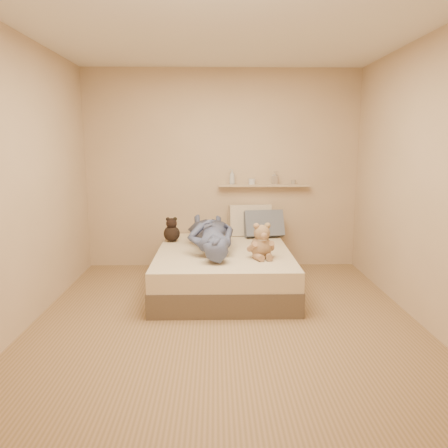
{
  "coord_description": "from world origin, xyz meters",
  "views": [
    {
      "loc": [
        -0.09,
        -3.91,
        1.63
      ],
      "look_at": [
        0.0,
        0.65,
        0.8
      ],
      "focal_mm": 35.0,
      "sensor_mm": 36.0,
      "label": 1
    }
  ],
  "objects_px": {
    "teddy_bear": "(262,244)",
    "dark_plush": "(172,231)",
    "game_console": "(218,248)",
    "pillow_cream": "(250,220)",
    "wall_shelf": "(264,185)",
    "person": "(211,234)",
    "pillow_grey": "(264,224)",
    "bed": "(224,269)"
  },
  "relations": [
    {
      "from": "bed",
      "to": "dark_plush",
      "type": "xyz_separation_m",
      "value": [
        -0.63,
        0.44,
        0.36
      ]
    },
    {
      "from": "pillow_cream",
      "to": "pillow_grey",
      "type": "xyz_separation_m",
      "value": [
        0.17,
        -0.14,
        -0.03
      ]
    },
    {
      "from": "bed",
      "to": "pillow_cream",
      "type": "xyz_separation_m",
      "value": [
        0.37,
        0.83,
        0.43
      ]
    },
    {
      "from": "game_console",
      "to": "pillow_grey",
      "type": "bearing_deg",
      "value": 64.58
    },
    {
      "from": "person",
      "to": "game_console",
      "type": "bearing_deg",
      "value": 93.32
    },
    {
      "from": "game_console",
      "to": "pillow_cream",
      "type": "height_order",
      "value": "pillow_cream"
    },
    {
      "from": "teddy_bear",
      "to": "wall_shelf",
      "type": "xyz_separation_m",
      "value": [
        0.16,
        1.28,
        0.49
      ]
    },
    {
      "from": "game_console",
      "to": "pillow_grey",
      "type": "height_order",
      "value": "pillow_grey"
    },
    {
      "from": "pillow_cream",
      "to": "person",
      "type": "xyz_separation_m",
      "value": [
        -0.51,
        -0.78,
        -0.02
      ]
    },
    {
      "from": "bed",
      "to": "dark_plush",
      "type": "distance_m",
      "value": 0.85
    },
    {
      "from": "teddy_bear",
      "to": "game_console",
      "type": "bearing_deg",
      "value": -157.3
    },
    {
      "from": "pillow_grey",
      "to": "wall_shelf",
      "type": "height_order",
      "value": "wall_shelf"
    },
    {
      "from": "pillow_cream",
      "to": "dark_plush",
      "type": "bearing_deg",
      "value": -158.69
    },
    {
      "from": "teddy_bear",
      "to": "dark_plush",
      "type": "relative_size",
      "value": 1.24
    },
    {
      "from": "game_console",
      "to": "dark_plush",
      "type": "distance_m",
      "value": 1.16
    },
    {
      "from": "teddy_bear",
      "to": "wall_shelf",
      "type": "bearing_deg",
      "value": 83.05
    },
    {
      "from": "pillow_cream",
      "to": "teddy_bear",
      "type": "bearing_deg",
      "value": -88.65
    },
    {
      "from": "game_console",
      "to": "teddy_bear",
      "type": "bearing_deg",
      "value": 22.7
    },
    {
      "from": "dark_plush",
      "to": "person",
      "type": "distance_m",
      "value": 0.62
    },
    {
      "from": "dark_plush",
      "to": "pillow_grey",
      "type": "relative_size",
      "value": 0.62
    },
    {
      "from": "person",
      "to": "pillow_grey",
      "type": "bearing_deg",
      "value": -141.33
    },
    {
      "from": "bed",
      "to": "wall_shelf",
      "type": "relative_size",
      "value": 1.58
    },
    {
      "from": "bed",
      "to": "wall_shelf",
      "type": "xyz_separation_m",
      "value": [
        0.55,
        0.91,
        0.88
      ]
    },
    {
      "from": "dark_plush",
      "to": "wall_shelf",
      "type": "bearing_deg",
      "value": 21.6
    },
    {
      "from": "bed",
      "to": "game_console",
      "type": "distance_m",
      "value": 0.68
    },
    {
      "from": "bed",
      "to": "person",
      "type": "relative_size",
      "value": 1.28
    },
    {
      "from": "teddy_bear",
      "to": "dark_plush",
      "type": "height_order",
      "value": "teddy_bear"
    },
    {
      "from": "dark_plush",
      "to": "teddy_bear",
      "type": "bearing_deg",
      "value": -38.51
    },
    {
      "from": "pillow_cream",
      "to": "person",
      "type": "distance_m",
      "value": 0.93
    },
    {
      "from": "dark_plush",
      "to": "pillow_grey",
      "type": "distance_m",
      "value": 1.19
    },
    {
      "from": "game_console",
      "to": "dark_plush",
      "type": "height_order",
      "value": "dark_plush"
    },
    {
      "from": "game_console",
      "to": "person",
      "type": "height_order",
      "value": "person"
    },
    {
      "from": "pillow_grey",
      "to": "wall_shelf",
      "type": "distance_m",
      "value": 0.53
    },
    {
      "from": "bed",
      "to": "person",
      "type": "distance_m",
      "value": 0.43
    },
    {
      "from": "person",
      "to": "wall_shelf",
      "type": "bearing_deg",
      "value": -133.57
    },
    {
      "from": "teddy_bear",
      "to": "dark_plush",
      "type": "distance_m",
      "value": 1.31
    },
    {
      "from": "dark_plush",
      "to": "pillow_cream",
      "type": "distance_m",
      "value": 1.07
    },
    {
      "from": "pillow_grey",
      "to": "person",
      "type": "distance_m",
      "value": 0.93
    },
    {
      "from": "pillow_cream",
      "to": "wall_shelf",
      "type": "distance_m",
      "value": 0.49
    },
    {
      "from": "pillow_grey",
      "to": "person",
      "type": "relative_size",
      "value": 0.34
    },
    {
      "from": "game_console",
      "to": "teddy_bear",
      "type": "distance_m",
      "value": 0.49
    },
    {
      "from": "dark_plush",
      "to": "person",
      "type": "height_order",
      "value": "person"
    }
  ]
}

